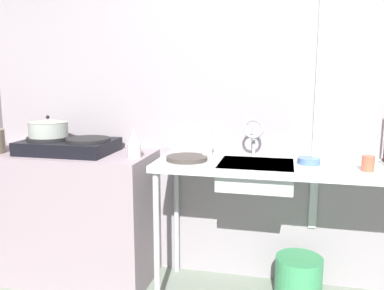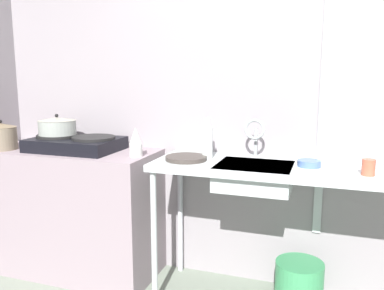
# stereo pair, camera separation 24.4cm
# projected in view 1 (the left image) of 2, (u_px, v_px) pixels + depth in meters

# --- Properties ---
(wall_back) EXTENTS (5.30, 0.10, 2.62)m
(wall_back) POSITION_uv_depth(u_px,v_px,m) (314.00, 86.00, 2.52)
(wall_back) COLOR gray
(wall_back) RESTS_ON ground
(wall_metal_strip) EXTENTS (0.05, 0.01, 2.10)m
(wall_metal_strip) POSITION_uv_depth(u_px,v_px,m) (321.00, 64.00, 2.43)
(wall_metal_strip) COLOR #B5C1C0
(counter_concrete) EXTENTS (1.22, 0.52, 0.87)m
(counter_concrete) POSITION_uv_depth(u_px,v_px,m) (64.00, 215.00, 2.73)
(counter_concrete) COLOR gray
(counter_concrete) RESTS_ON ground
(counter_sink) EXTENTS (1.73, 0.52, 0.87)m
(counter_sink) POSITION_uv_depth(u_px,v_px,m) (303.00, 175.00, 2.32)
(counter_sink) COLOR #B5C1C0
(counter_sink) RESTS_ON ground
(stove) EXTENTS (0.59, 0.40, 0.10)m
(stove) POSITION_uv_depth(u_px,v_px,m) (69.00, 145.00, 2.64)
(stove) COLOR black
(stove) RESTS_ON counter_concrete
(pot_on_left_burner) EXTENTS (0.26, 0.26, 0.14)m
(pot_on_left_burner) POSITION_uv_depth(u_px,v_px,m) (48.00, 128.00, 2.65)
(pot_on_left_burner) COLOR #98A198
(pot_on_left_burner) RESTS_ON stove
(percolator) EXTENTS (0.08, 0.08, 0.18)m
(percolator) POSITION_uv_depth(u_px,v_px,m) (134.00, 144.00, 2.47)
(percolator) COLOR silver
(percolator) RESTS_ON counter_concrete
(sink_basin) EXTENTS (0.43, 0.36, 0.14)m
(sink_basin) POSITION_uv_depth(u_px,v_px,m) (256.00, 175.00, 2.34)
(sink_basin) COLOR #B5C1C0
(sink_basin) RESTS_ON counter_sink
(faucet) EXTENTS (0.13, 0.07, 0.25)m
(faucet) POSITION_uv_depth(u_px,v_px,m) (253.00, 131.00, 2.47)
(faucet) COLOR #B5C1C0
(faucet) RESTS_ON counter_sink
(frying_pan) EXTENTS (0.25, 0.25, 0.03)m
(frying_pan) POSITION_uv_depth(u_px,v_px,m) (187.00, 158.00, 2.41)
(frying_pan) COLOR #3D3632
(frying_pan) RESTS_ON counter_sink
(cup_by_rack) EXTENTS (0.07, 0.07, 0.08)m
(cup_by_rack) POSITION_uv_depth(u_px,v_px,m) (368.00, 163.00, 2.13)
(cup_by_rack) COLOR #BD593F
(cup_by_rack) RESTS_ON counter_sink
(small_bowl_on_drainboard) EXTENTS (0.13, 0.13, 0.04)m
(small_bowl_on_drainboard) POSITION_uv_depth(u_px,v_px,m) (309.00, 161.00, 2.31)
(small_bowl_on_drainboard) COLOR #4F6FA7
(small_bowl_on_drainboard) RESTS_ON counter_sink
(bottle_by_sink) EXTENTS (0.06, 0.06, 0.25)m
(bottle_by_sink) POSITION_uv_depth(u_px,v_px,m) (207.00, 142.00, 2.45)
(bottle_by_sink) COLOR white
(bottle_by_sink) RESTS_ON counter_sink
(bucket_on_floor) EXTENTS (0.29, 0.29, 0.28)m
(bucket_on_floor) POSITION_uv_depth(u_px,v_px,m) (298.00, 278.00, 2.47)
(bucket_on_floor) COLOR #3A9158
(bucket_on_floor) RESTS_ON ground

